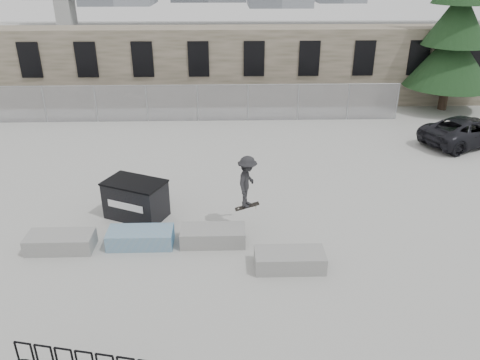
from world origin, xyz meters
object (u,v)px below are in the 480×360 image
planter_center_left (141,237)px  spruce_tree (457,28)px  skateboarder (247,182)px  planter_far_left (60,241)px  dumpster (136,199)px  planter_center_right (213,235)px  suv (468,131)px  planter_offset (290,259)px

planter_center_left → spruce_tree: size_ratio=0.17×
planter_center_left → skateboarder: (3.33, 0.89, 1.42)m
planter_far_left → dumpster: (1.98, 1.99, 0.38)m
planter_far_left → planter_center_left: bearing=4.3°
planter_far_left → planter_center_right: size_ratio=1.00×
suv → dumpster: bearing=90.7°
planter_center_left → skateboarder: size_ratio=1.09×
spruce_tree → planter_far_left: bearing=-141.1°
dumpster → spruce_tree: (15.96, 12.47, 4.00)m
spruce_tree → planter_center_left: bearing=-137.4°
planter_center_left → skateboarder: skateboarder is taller
planter_center_right → suv: bearing=35.1°
planter_offset → spruce_tree: bearing=54.6°
planter_center_left → suv: (14.21, 8.46, 0.38)m
planter_center_right → planter_far_left: bearing=-177.2°
planter_center_right → skateboarder: bearing=37.5°
dumpster → skateboarder: bearing=11.1°
planter_far_left → spruce_tree: size_ratio=0.17×
spruce_tree → skateboarder: 18.36m
planter_far_left → planter_center_left: (2.40, 0.18, 0.00)m
skateboarder → planter_center_right: bearing=144.8°
planter_far_left → planter_center_right: bearing=2.8°
suv → skateboarder: 13.30m
planter_center_left → planter_center_right: (2.23, 0.05, 0.00)m
planter_offset → suv: bearing=45.1°
dumpster → planter_center_left: bearing=-51.9°
planter_center_right → planter_offset: bearing=-31.7°
planter_far_left → planter_offset: bearing=-9.5°
planter_center_left → planter_offset: 4.66m
planter_center_left → planter_center_right: size_ratio=1.00×
planter_far_left → planter_offset: same height
planter_far_left → skateboarder: 6.00m
planter_center_right → dumpster: dumpster is taller
planter_far_left → skateboarder: bearing=10.6°
planter_far_left → dumpster: 2.83m
planter_center_right → spruce_tree: bearing=46.9°
planter_far_left → spruce_tree: (17.94, 14.46, 4.38)m
planter_far_left → dumpster: bearing=45.2°
planter_center_right → planter_offset: same height
planter_center_left → spruce_tree: 21.56m
planter_far_left → suv: 18.73m
dumpster → planter_center_right: bearing=-8.7°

